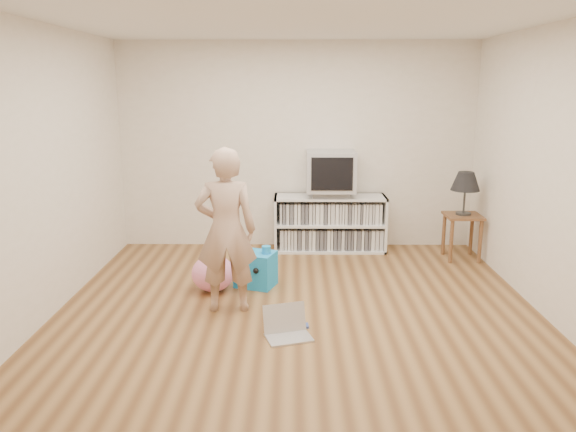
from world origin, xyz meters
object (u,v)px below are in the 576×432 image
Objects in this scene: plush_pink at (213,273)px; person at (226,231)px; dvd_deck at (330,193)px; plush_blue at (256,269)px; crt_tv at (331,171)px; side_table at (462,225)px; table_lamp at (466,182)px; laptop at (287,328)px; media_unit at (330,223)px.

person is at bearing -67.10° from plush_pink.
dvd_deck is 1.68m from plush_blue.
crt_tv is at bearing 48.97° from plush_pink.
dvd_deck is 0.82× the size of side_table.
side_table is 1.18× the size of plush_blue.
laptop is (-2.09, -2.17, -0.87)m from table_lamp.
crt_tv is 0.39× the size of person.
crt_tv reaches higher than plush_pink.
person is (-1.08, -1.96, -0.25)m from crt_tv.
table_lamp is 0.34× the size of person.
crt_tv is 1.17× the size of table_lamp.
crt_tv is at bearing -90.00° from dvd_deck.
table_lamp is (1.57, -0.37, 0.21)m from dvd_deck.
crt_tv is at bearing -123.54° from person.
crt_tv is 1.38× the size of plush_pink.
dvd_deck is 1.03× the size of plush_pink.
side_table is (1.57, -0.39, 0.07)m from media_unit.
plush_pink is at bearing 108.39° from laptop.
dvd_deck is at bearing 49.03° from plush_pink.
plush_blue reaches higher than laptop.
table_lamp is (1.57, -0.37, -0.08)m from crt_tv.
table_lamp is 2.72m from plush_blue.
plush_blue is at bearing -114.15° from person.
media_unit reaches higher than laptop.
side_table is at bearing -13.26° from dvd_deck.
crt_tv is (-0.00, -0.02, 0.67)m from media_unit.
dvd_deck reaches higher than plush_pink.
dvd_deck is at bearing 166.74° from table_lamp.
plush_pink is at bearing -158.76° from table_lamp.
media_unit reaches higher than plush_pink.
media_unit is 2.29m from person.
side_table is 1.07× the size of table_lamp.
person is 1.06m from laptop.
person is at bearing -118.78° from crt_tv.
media_unit is 3.21× the size of plush_pink.
media_unit is at bearing 166.20° from side_table.
side_table reaches higher than plush_blue.
table_lamp reaches higher than laptop.
plush_blue is (-0.86, -1.33, -0.83)m from crt_tv.
plush_blue is (-0.86, -1.34, -0.55)m from dvd_deck.
dvd_deck is 2.24m from person.
crt_tv is at bearing -90.00° from media_unit.
media_unit is at bearing 77.00° from plush_blue.
plush_blue is (-0.86, -1.35, -0.16)m from media_unit.
crt_tv is (-0.00, -0.00, 0.29)m from dvd_deck.
person is (-2.65, -1.60, 0.35)m from side_table.
person is 3.52× the size of plush_pink.
plush_blue is (-2.43, -0.97, -0.75)m from table_lamp.
media_unit is 3.18× the size of laptop.
dvd_deck is 2.03m from plush_pink.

